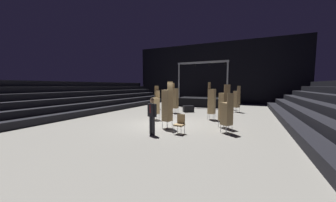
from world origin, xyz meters
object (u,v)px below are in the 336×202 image
(chair_stack_front_left, at_px, (157,97))
(chair_stack_mid_centre, at_px, (175,98))
(equipment_road_case, at_px, (188,109))
(chair_stack_mid_left, at_px, (237,99))
(chair_stack_mid_right, at_px, (212,101))
(loose_chair_near_man, at_px, (180,123))
(chair_stack_front_right, at_px, (167,105))
(chair_stack_rear_centre, at_px, (227,113))
(chair_stack_rear_right, at_px, (155,105))
(man_with_tie, at_px, (152,114))
(chair_stack_rear_left, at_px, (224,106))
(stage_riser, at_px, (204,101))

(chair_stack_front_left, relative_size, chair_stack_mid_centre, 0.90)
(chair_stack_mid_centre, distance_m, equipment_road_case, 1.66)
(chair_stack_mid_left, distance_m, chair_stack_mid_right, 4.66)
(loose_chair_near_man, bearing_deg, chair_stack_front_right, -30.30)
(chair_stack_rear_centre, relative_size, loose_chair_near_man, 2.08)
(chair_stack_mid_right, bearing_deg, chair_stack_mid_centre, -109.59)
(chair_stack_rear_right, bearing_deg, man_with_tie, 147.77)
(chair_stack_front_right, distance_m, chair_stack_mid_left, 8.55)
(chair_stack_rear_right, height_order, chair_stack_rear_centre, same)
(chair_stack_rear_left, height_order, chair_stack_rear_right, chair_stack_rear_left)
(chair_stack_rear_right, bearing_deg, equipment_road_case, -70.45)
(chair_stack_mid_centre, distance_m, loose_chair_near_man, 6.57)
(chair_stack_mid_centre, xyz_separation_m, loose_chair_near_man, (2.72, -5.94, -0.75))
(chair_stack_front_right, bearing_deg, chair_stack_rear_left, -47.83)
(chair_stack_rear_left, bearing_deg, equipment_road_case, 77.31)
(chair_stack_mid_right, xyz_separation_m, chair_stack_rear_right, (-3.46, -1.67, -0.29))
(chair_stack_front_left, bearing_deg, chair_stack_rear_right, 75.18)
(man_with_tie, distance_m, chair_stack_rear_centre, 3.65)
(chair_stack_front_right, xyz_separation_m, chair_stack_mid_left, (3.00, 8.01, -0.13))
(man_with_tie, bearing_deg, chair_stack_mid_centre, -55.27)
(man_with_tie, bearing_deg, stage_riser, -66.26)
(chair_stack_rear_right, bearing_deg, chair_stack_rear_left, -154.07)
(chair_stack_mid_centre, xyz_separation_m, chair_stack_rear_left, (4.49, -3.77, -0.08))
(chair_stack_front_right, relative_size, chair_stack_rear_centre, 1.30)
(man_with_tie, xyz_separation_m, chair_stack_front_left, (-4.30, 8.48, 0.15))
(equipment_road_case, bearing_deg, chair_stack_mid_centre, -130.04)
(chair_stack_front_left, distance_m, chair_stack_rear_right, 5.79)
(chair_stack_front_right, bearing_deg, chair_stack_mid_centre, 33.08)
(stage_riser, height_order, chair_stack_mid_centre, stage_riser)
(stage_riser, xyz_separation_m, chair_stack_rear_right, (-1.11, -9.34, 0.42))
(chair_stack_front_left, bearing_deg, chair_stack_mid_right, 108.30)
(chair_stack_front_left, relative_size, chair_stack_front_right, 0.90)
(chair_stack_rear_left, distance_m, loose_chair_near_man, 2.87)
(chair_stack_rear_left, relative_size, chair_stack_rear_centre, 1.22)
(chair_stack_front_left, distance_m, chair_stack_mid_centre, 3.26)
(chair_stack_mid_left, bearing_deg, chair_stack_front_right, -169.58)
(chair_stack_rear_right, xyz_separation_m, equipment_road_case, (0.91, 4.36, -0.71))
(stage_riser, relative_size, chair_stack_mid_left, 2.48)
(man_with_tie, height_order, chair_stack_mid_centre, chair_stack_mid_centre)
(stage_riser, xyz_separation_m, chair_stack_front_right, (0.66, -11.21, 0.72))
(man_with_tie, relative_size, chair_stack_mid_centre, 0.69)
(chair_stack_rear_right, bearing_deg, chair_stack_mid_right, -122.80)
(chair_stack_front_right, relative_size, chair_stack_rear_right, 1.30)
(chair_stack_rear_left, bearing_deg, chair_stack_front_left, 92.30)
(equipment_road_case, bearing_deg, chair_stack_mid_right, -46.58)
(stage_riser, xyz_separation_m, loose_chair_near_man, (1.67, -11.94, -0.03))
(man_with_tie, height_order, chair_stack_rear_right, chair_stack_rear_right)
(chair_stack_front_left, xyz_separation_m, chair_stack_mid_right, (6.10, -3.48, 0.13))
(chair_stack_rear_left, relative_size, equipment_road_case, 2.66)
(chair_stack_front_left, relative_size, equipment_road_case, 2.56)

